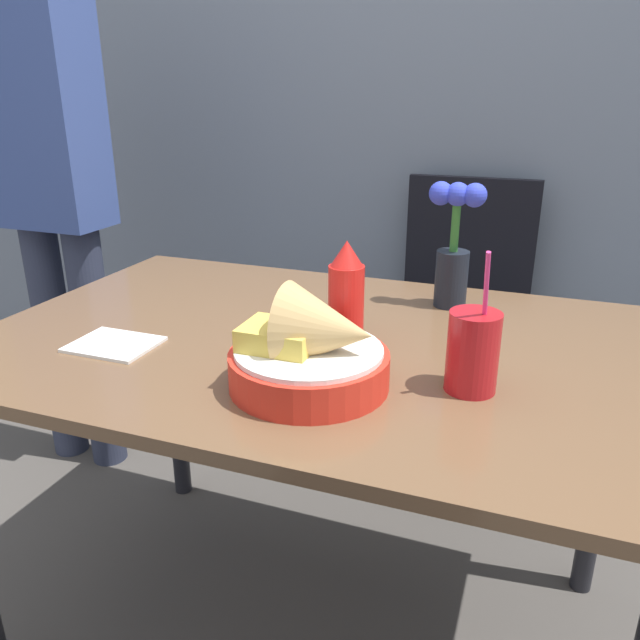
{
  "coord_description": "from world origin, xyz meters",
  "views": [
    {
      "loc": [
        0.39,
        -1.03,
        1.18
      ],
      "look_at": [
        0.03,
        -0.06,
        0.79
      ],
      "focal_mm": 35.0,
      "sensor_mm": 36.0,
      "label": 1
    }
  ],
  "objects_px": {
    "food_basket": "(314,352)",
    "chair_far_window": "(461,304)",
    "drink_cup": "(473,354)",
    "flower_vase": "(454,247)",
    "ketchup_bottle": "(346,293)",
    "person_standing": "(50,174)"
  },
  "relations": [
    {
      "from": "food_basket",
      "to": "chair_far_window",
      "type": "bearing_deg",
      "value": 85.03
    },
    {
      "from": "food_basket",
      "to": "drink_cup",
      "type": "xyz_separation_m",
      "value": [
        0.23,
        0.08,
        0.0
      ]
    },
    {
      "from": "food_basket",
      "to": "drink_cup",
      "type": "height_order",
      "value": "drink_cup"
    },
    {
      "from": "chair_far_window",
      "to": "drink_cup",
      "type": "xyz_separation_m",
      "value": [
        0.14,
        -0.98,
        0.25
      ]
    },
    {
      "from": "drink_cup",
      "to": "flower_vase",
      "type": "distance_m",
      "value": 0.41
    },
    {
      "from": "flower_vase",
      "to": "food_basket",
      "type": "bearing_deg",
      "value": -106.27
    },
    {
      "from": "flower_vase",
      "to": "drink_cup",
      "type": "bearing_deg",
      "value": -76.21
    },
    {
      "from": "ketchup_bottle",
      "to": "drink_cup",
      "type": "distance_m",
      "value": 0.28
    },
    {
      "from": "food_basket",
      "to": "ketchup_bottle",
      "type": "height_order",
      "value": "ketchup_bottle"
    },
    {
      "from": "chair_far_window",
      "to": "food_basket",
      "type": "bearing_deg",
      "value": -94.97
    },
    {
      "from": "chair_far_window",
      "to": "flower_vase",
      "type": "height_order",
      "value": "flower_vase"
    },
    {
      "from": "food_basket",
      "to": "drink_cup",
      "type": "relative_size",
      "value": 1.09
    },
    {
      "from": "food_basket",
      "to": "person_standing",
      "type": "xyz_separation_m",
      "value": [
        -1.06,
        0.62,
        0.15
      ]
    },
    {
      "from": "drink_cup",
      "to": "flower_vase",
      "type": "bearing_deg",
      "value": 103.79
    },
    {
      "from": "food_basket",
      "to": "ketchup_bottle",
      "type": "xyz_separation_m",
      "value": [
        -0.02,
        0.21,
        0.03
      ]
    },
    {
      "from": "chair_far_window",
      "to": "drink_cup",
      "type": "distance_m",
      "value": 1.02
    },
    {
      "from": "chair_far_window",
      "to": "drink_cup",
      "type": "relative_size",
      "value": 3.94
    },
    {
      "from": "chair_far_window",
      "to": "ketchup_bottle",
      "type": "bearing_deg",
      "value": -97.25
    },
    {
      "from": "flower_vase",
      "to": "person_standing",
      "type": "xyz_separation_m",
      "value": [
        -1.19,
        0.15,
        0.08
      ]
    },
    {
      "from": "drink_cup",
      "to": "person_standing",
      "type": "distance_m",
      "value": 1.41
    },
    {
      "from": "ketchup_bottle",
      "to": "person_standing",
      "type": "distance_m",
      "value": 1.13
    },
    {
      "from": "ketchup_bottle",
      "to": "flower_vase",
      "type": "distance_m",
      "value": 0.3
    }
  ]
}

